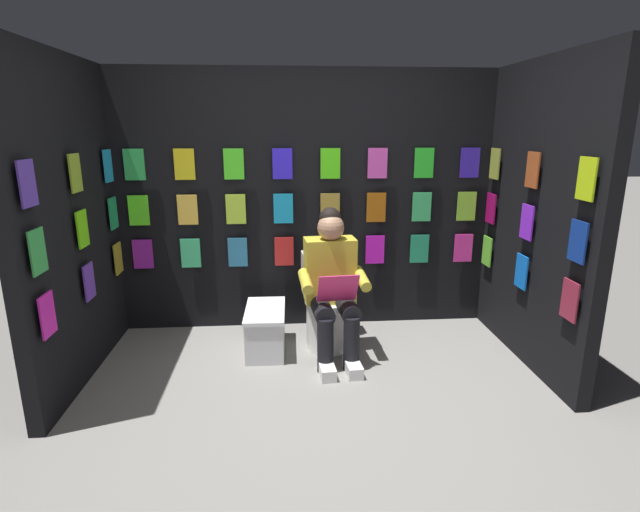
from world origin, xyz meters
The scene contains 7 objects.
ground_plane centered at (0.00, 0.00, 0.00)m, with size 30.00×30.00×0.00m, color gray.
display_wall_back centered at (0.00, -1.68, 1.14)m, with size 3.40×0.14×2.29m.
display_wall_left centered at (-1.70, -0.81, 1.14)m, with size 0.14×1.63×2.29m.
display_wall_right centered at (1.70, -0.81, 1.14)m, with size 0.14×1.63×2.29m.
toilet centered at (-0.15, -1.18, 0.33)m, with size 0.42×0.57×0.77m.
person_reading centered at (-0.16, -0.95, 0.60)m, with size 0.55×0.71×1.19m.
comic_longbox_near centered at (0.37, -1.09, 0.18)m, with size 0.33×0.60×0.36m.
Camera 1 is at (0.22, 2.64, 1.79)m, focal length 27.21 mm.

